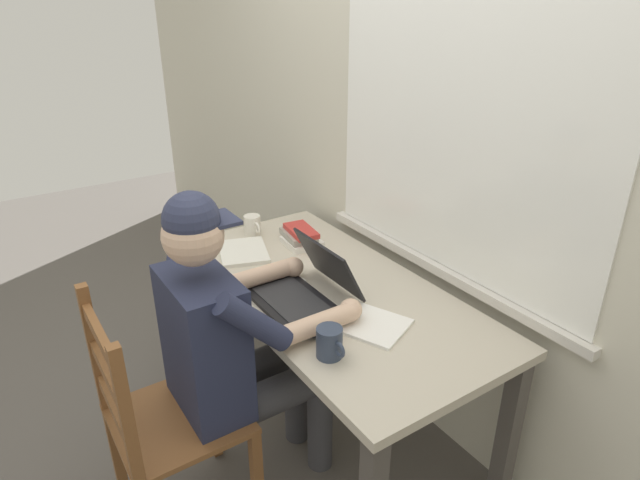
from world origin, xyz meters
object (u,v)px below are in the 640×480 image
object	(u,v)px
desk	(328,308)
seated_person	(234,339)
coffee_mug_dark	(330,343)
wooden_chair	(162,421)
computer_mouse	(318,331)
laptop	(306,286)
book_stack_main	(301,237)
coffee_mug_white	(253,225)

from	to	relation	value
desk	seated_person	world-z (taller)	seated_person
coffee_mug_dark	wooden_chair	bearing A→B (deg)	-123.40
seated_person	coffee_mug_dark	distance (m)	0.37
seated_person	coffee_mug_dark	bearing A→B (deg)	31.34
computer_mouse	desk	bearing A→B (deg)	139.31
laptop	seated_person	bearing A→B (deg)	-84.21
desk	wooden_chair	distance (m)	0.73
wooden_chair	computer_mouse	bearing A→B (deg)	69.02
seated_person	coffee_mug_dark	xyz separation A→B (m)	(0.31, 0.19, 0.10)
seated_person	book_stack_main	xyz separation A→B (m)	(-0.44, 0.54, 0.08)
wooden_chair	desk	bearing A→B (deg)	94.27
seated_person	computer_mouse	distance (m)	0.30
desk	computer_mouse	xyz separation A→B (m)	(0.24, -0.21, 0.11)
coffee_mug_dark	seated_person	bearing A→B (deg)	-148.66
computer_mouse	coffee_mug_dark	xyz separation A→B (m)	(0.12, -0.03, 0.03)
coffee_mug_white	computer_mouse	bearing A→B (deg)	-12.86
seated_person	coffee_mug_white	bearing A→B (deg)	147.87
seated_person	laptop	bearing A→B (deg)	95.79
coffee_mug_white	laptop	bearing A→B (deg)	-8.94
coffee_mug_white	wooden_chair	bearing A→B (deg)	-46.47
desk	coffee_mug_white	xyz separation A→B (m)	(-0.61, -0.02, 0.14)
computer_mouse	coffee_mug_white	size ratio (longest dim) A/B	0.87
laptop	computer_mouse	size ratio (longest dim) A/B	3.33
seated_person	desk	bearing A→B (deg)	97.03
desk	laptop	bearing A→B (deg)	-79.59
wooden_chair	coffee_mug_white	distance (m)	1.01
coffee_mug_white	coffee_mug_dark	size ratio (longest dim) A/B	0.95
wooden_chair	laptop	xyz separation A→B (m)	(-0.03, 0.60, 0.32)
desk	book_stack_main	xyz separation A→B (m)	(-0.39, 0.11, 0.13)
laptop	computer_mouse	world-z (taller)	laptop
wooden_chair	coffee_mug_dark	world-z (taller)	wooden_chair
desk	computer_mouse	size ratio (longest dim) A/B	14.47
seated_person	coffee_mug_dark	world-z (taller)	seated_person
coffee_mug_white	book_stack_main	bearing A→B (deg)	31.22
desk	wooden_chair	xyz separation A→B (m)	(0.05, -0.71, -0.17)
computer_mouse	book_stack_main	size ratio (longest dim) A/B	0.47
desk	computer_mouse	world-z (taller)	computer_mouse
desk	seated_person	bearing A→B (deg)	-82.97
laptop	book_stack_main	world-z (taller)	laptop
computer_mouse	book_stack_main	xyz separation A→B (m)	(-0.64, 0.32, 0.02)
seated_person	wooden_chair	xyz separation A→B (m)	(0.00, -0.28, -0.22)
wooden_chair	book_stack_main	distance (m)	0.98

